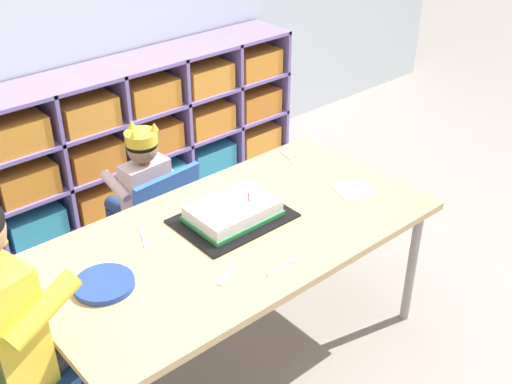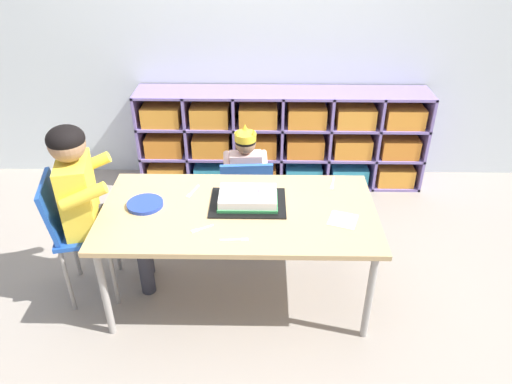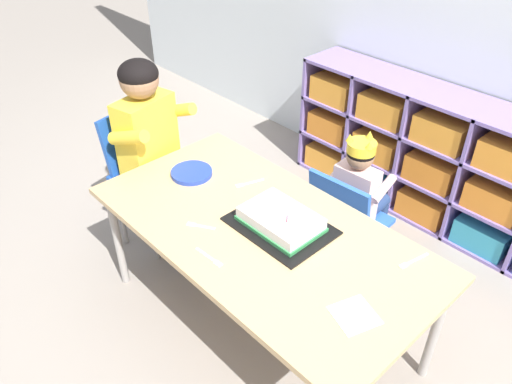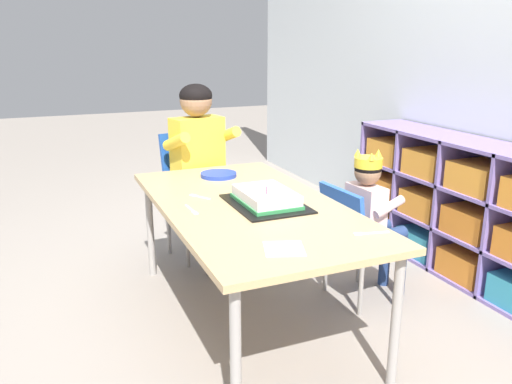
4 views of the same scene
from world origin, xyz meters
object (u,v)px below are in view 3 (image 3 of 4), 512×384
at_px(classroom_chair_adult_side, 144,164).
at_px(adult_helper_seated, 156,139).
at_px(paper_plate_stack, 192,173).
at_px(child_with_crown, 360,186).
at_px(birthday_cake_on_tray, 281,221).
at_px(fork_near_child_seat, 199,226).
at_px(classroom_chair_blue, 345,216).
at_px(fork_by_napkin, 248,183).
at_px(fork_beside_plate_stack, 210,258).
at_px(activity_table, 261,235).
at_px(fork_near_cake_tray, 412,261).

distance_m(classroom_chair_adult_side, adult_helper_seated, 0.22).
bearing_deg(paper_plate_stack, child_with_crown, 50.68).
xyz_separation_m(classroom_chair_adult_side, birthday_cake_on_tray, (0.97, 0.06, 0.15)).
xyz_separation_m(classroom_chair_adult_side, fork_near_child_seat, (0.74, -0.19, 0.12)).
bearing_deg(classroom_chair_blue, fork_near_child_seat, 70.45).
bearing_deg(adult_helper_seated, fork_near_child_seat, -121.80).
bearing_deg(paper_plate_stack, fork_by_napkin, 31.41).
relative_size(classroom_chair_blue, fork_near_child_seat, 5.41).
relative_size(adult_helper_seated, fork_beside_plate_stack, 7.51).
xyz_separation_m(classroom_chair_blue, child_with_crown, (-0.01, 0.11, 0.13)).
bearing_deg(child_with_crown, activity_table, 84.53).
bearing_deg(paper_plate_stack, activity_table, -3.43).
distance_m(activity_table, paper_plate_stack, 0.52).
bearing_deg(fork_near_cake_tray, fork_near_child_seat, 134.75).
distance_m(child_with_crown, classroom_chair_adult_side, 1.15).
height_order(classroom_chair_adult_side, fork_by_napkin, classroom_chair_adult_side).
bearing_deg(child_with_crown, adult_helper_seated, 33.77).
height_order(activity_table, fork_by_napkin, fork_by_napkin).
bearing_deg(fork_near_child_seat, fork_near_cake_tray, 1.74).
bearing_deg(fork_beside_plate_stack, fork_near_cake_tray, -137.60).
bearing_deg(fork_by_napkin, activity_table, -103.55).
bearing_deg(fork_by_napkin, child_with_crown, -10.64).
xyz_separation_m(activity_table, classroom_chair_adult_side, (-0.92, 0.01, -0.08)).
relative_size(activity_table, adult_helper_seated, 1.39).
bearing_deg(classroom_chair_adult_side, birthday_cake_on_tray, -99.29).
bearing_deg(classroom_chair_adult_side, adult_helper_seated, -90.00).
bearing_deg(classroom_chair_adult_side, child_with_crown, -67.23).
bearing_deg(activity_table, paper_plate_stack, 176.57).
relative_size(adult_helper_seated, fork_near_child_seat, 9.37).
relative_size(fork_beside_plate_stack, fork_near_child_seat, 1.25).
relative_size(birthday_cake_on_tray, fork_near_cake_tray, 2.86).
relative_size(classroom_chair_adult_side, fork_by_napkin, 5.59).
bearing_deg(classroom_chair_adult_side, fork_by_napkin, -88.01).
bearing_deg(child_with_crown, fork_near_cake_tray, 139.12).
height_order(child_with_crown, paper_plate_stack, child_with_crown).
relative_size(activity_table, classroom_chair_adult_side, 1.94).
bearing_deg(classroom_chair_adult_side, activity_table, -103.14).
bearing_deg(birthday_cake_on_tray, child_with_crown, 93.37).
height_order(activity_table, fork_near_cake_tray, fork_near_cake_tray).
xyz_separation_m(fork_near_cake_tray, fork_near_child_seat, (-0.73, -0.46, 0.00)).
bearing_deg(birthday_cake_on_tray, adult_helper_seated, -177.89).
relative_size(classroom_chair_blue, child_with_crown, 0.78).
bearing_deg(fork_near_child_seat, paper_plate_stack, 116.37).
distance_m(classroom_chair_blue, fork_near_cake_tray, 0.64).
height_order(classroom_chair_blue, paper_plate_stack, classroom_chair_blue).
distance_m(child_with_crown, fork_near_child_seat, 0.89).
xyz_separation_m(child_with_crown, birthday_cake_on_tray, (0.04, -0.61, 0.14)).
distance_m(activity_table, fork_beside_plate_stack, 0.27).
bearing_deg(paper_plate_stack, classroom_chair_blue, 45.14).
relative_size(paper_plate_stack, fork_near_cake_tray, 1.35).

